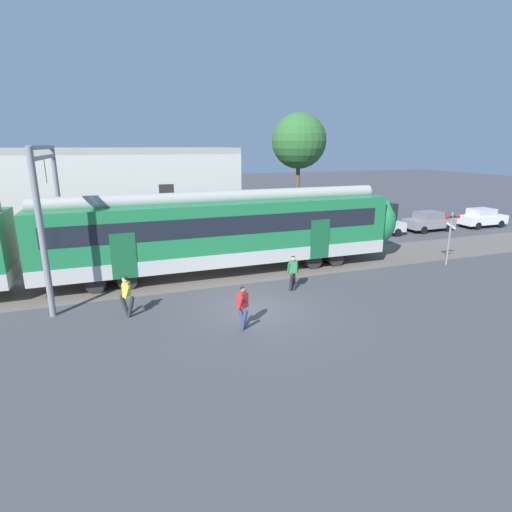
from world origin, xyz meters
name	(u,v)px	position (x,y,z in m)	size (l,w,h in m)	color
ground_plane	(256,310)	(0.00, 0.00, 0.00)	(160.00, 160.00, 0.00)	#424247
commuter_train	(38,244)	(-8.45, 5.44, 2.25)	(38.05, 3.07, 4.73)	#B7B7B2
pedestrian_yellow	(127,293)	(-4.95, 1.19, 0.96)	(0.60, 0.62, 1.67)	#28282D
pedestrian_red	(243,305)	(-1.03, -1.44, 0.96)	(0.50, 0.71, 1.67)	navy
pedestrian_green	(293,270)	(2.42, 1.69, 0.99)	(0.62, 0.60, 1.67)	#28282D
parked_car_silver	(377,225)	(13.37, 10.28, 0.78)	(4.06, 1.88, 1.54)	#B7BABF
parked_car_grey	(429,221)	(18.28, 10.33, 0.78)	(4.04, 1.84, 1.54)	gray
parked_car_white	(482,218)	(23.54, 10.09, 0.78)	(4.00, 1.76, 1.54)	silver
catenary_gantry	(49,198)	(-7.76, 5.45, 4.31)	(0.24, 6.64, 6.53)	gray
crossing_signal	(451,230)	(12.37, 2.46, 2.01)	(0.96, 0.22, 3.00)	gray
background_building	(99,198)	(-5.96, 14.14, 3.21)	(18.22, 5.00, 9.20)	beige
street_tree_right	(299,141)	(9.45, 15.98, 6.87)	(4.39, 4.39, 9.09)	brown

